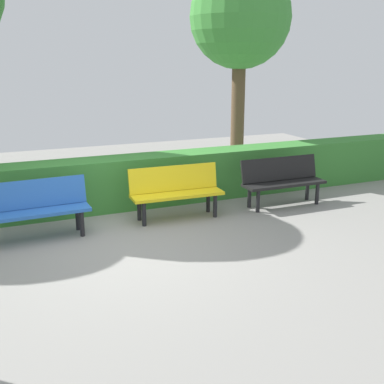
# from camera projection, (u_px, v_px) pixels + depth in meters

# --- Properties ---
(ground_plane) EXTENTS (16.03, 16.03, 0.00)m
(ground_plane) POSITION_uv_depth(u_px,v_px,m) (123.00, 244.00, 6.78)
(ground_plane) COLOR gray
(bench_black) EXTENTS (1.55, 0.48, 0.86)m
(bench_black) POSITION_uv_depth(u_px,v_px,m) (282.00, 179.00, 8.48)
(bench_black) COLOR black
(bench_black) RESTS_ON ground_plane
(bench_yellow) EXTENTS (1.55, 0.50, 0.86)m
(bench_yellow) POSITION_uv_depth(u_px,v_px,m) (176.00, 190.00, 7.80)
(bench_yellow) COLOR yellow
(bench_yellow) RESTS_ON ground_plane
(bench_blue) EXTENTS (1.62, 0.52, 0.86)m
(bench_blue) POSITION_uv_depth(u_px,v_px,m) (33.00, 207.00, 6.88)
(bench_blue) COLOR blue
(bench_blue) RESTS_ON ground_plane
(hedge_row) EXTENTS (12.03, 0.63, 0.91)m
(hedge_row) POSITION_uv_depth(u_px,v_px,m) (152.00, 180.00, 8.55)
(hedge_row) COLOR #387F33
(hedge_row) RESTS_ON ground_plane
(tree_near) EXTENTS (2.19, 2.19, 4.53)m
(tree_near) POSITION_uv_depth(u_px,v_px,m) (240.00, 19.00, 10.07)
(tree_near) COLOR brown
(tree_near) RESTS_ON ground_plane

